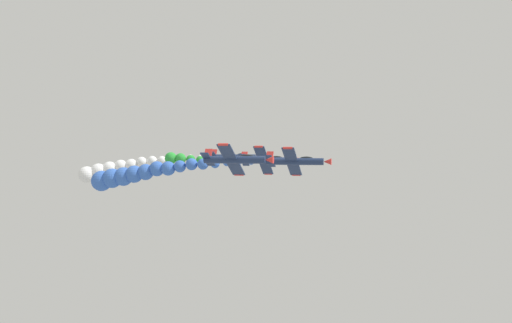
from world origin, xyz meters
TOP-DOWN VIEW (x-y plane):
  - airplane_lead at (4.10, 7.43)m, footprint 8.58×10.35m
  - smoke_trail_lead at (4.50, -19.73)m, footprint 3.51×28.58m
  - airplane_left_inner at (-4.40, 0.92)m, footprint 8.27×10.35m
  - smoke_trail_left_inner at (-3.39, -13.86)m, footprint 3.07×12.17m
  - airplane_right_inner at (13.02, 0.16)m, footprint 8.54×10.35m
  - airplane_left_outer at (-12.82, -7.55)m, footprint 8.40×10.35m
  - smoke_trail_left_outer at (-8.31, -30.66)m, footprint 8.89×23.02m

SIDE VIEW (x-z plane):
  - smoke_trail_lead at x=4.50m, z-range 71.75..77.57m
  - smoke_trail_left_outer at x=-8.31m, z-range 72.40..77.94m
  - airplane_left_inner at x=-4.40m, z-range 74.26..79.68m
  - airplane_lead at x=4.10m, z-range 74.55..79.42m
  - smoke_trail_left_inner at x=-3.39m, z-range 76.05..78.25m
  - airplane_right_inner at x=13.02m, z-range 74.92..79.85m
  - airplane_left_outer at x=-12.82m, z-range 74.80..79.99m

